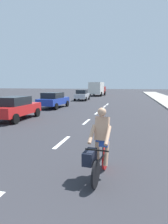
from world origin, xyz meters
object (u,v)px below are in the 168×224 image
parked_car_red (15,107)px  parked_car_blue (54,100)px  cyclist (99,147)px  parked_car_silver (82,95)px  delivery_truck (97,89)px

parked_car_red → parked_car_blue: 6.76m
cyclist → parked_car_silver: size_ratio=0.46×
parked_car_silver → cyclist: bearing=-77.6°
parked_car_red → delivery_truck: 28.16m
parked_car_red → parked_car_blue: bearing=90.1°
cyclist → parked_car_blue: 15.27m
parked_car_blue → parked_car_silver: (0.55, 9.64, -0.00)m
parked_car_red → cyclist: bearing=-45.1°
delivery_truck → parked_car_blue: bearing=-89.5°
parked_car_red → delivery_truck: bearing=88.3°
cyclist → delivery_truck: delivery_truck is taller
parked_car_red → parked_car_silver: same height
parked_car_silver → delivery_truck: 11.76m
cyclist → parked_car_red: cyclist is taller
parked_car_red → delivery_truck: delivery_truck is taller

